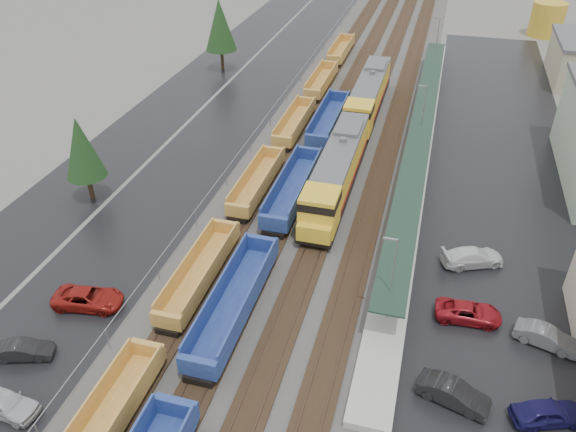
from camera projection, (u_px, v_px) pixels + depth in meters
name	position (u px, v px, depth m)	size (l,w,h in m)	color
ballast_strip	(354.00, 109.00, 76.99)	(20.00, 160.00, 0.08)	#302D2B
trackbed	(354.00, 108.00, 76.92)	(14.60, 160.00, 0.22)	black
west_parking_lot	(250.00, 98.00, 80.33)	(10.00, 160.00, 0.02)	black
west_road	(186.00, 91.00, 82.54)	(9.00, 160.00, 0.02)	black
east_commuter_lot	(501.00, 160.00, 64.80)	(16.00, 100.00, 0.02)	black
station_platform	(419.00, 144.00, 66.51)	(3.00, 80.00, 8.00)	#9E9B93
chainlink_fence	(284.00, 95.00, 76.97)	(0.08, 160.04, 2.02)	gray
tree_west_near	(81.00, 148.00, 54.63)	(3.96, 3.96, 9.00)	#332316
tree_west_far	(220.00, 25.00, 86.13)	(4.84, 4.84, 11.00)	#332316
locomotive_lead	(336.00, 173.00, 56.97)	(3.35, 22.11, 5.00)	black
locomotive_trail	(368.00, 97.00, 73.77)	(3.35, 22.11, 5.00)	black
well_string_yellow	(258.00, 182.00, 58.42)	(2.48, 104.60, 2.20)	olive
well_string_blue	(235.00, 302.00, 43.12)	(2.83, 84.87, 2.51)	navy
storage_tank	(547.00, 19.00, 104.22)	(6.05, 6.05, 6.05)	gold
parked_car_west_a	(4.00, 403.00, 35.89)	(4.72, 1.90, 1.61)	#B7B7BC
parked_car_west_b	(23.00, 350.00, 39.75)	(4.11, 1.43, 1.35)	black
parked_car_west_c	(88.00, 298.00, 44.13)	(5.48, 2.53, 1.52)	maroon
parked_car_east_a	(453.00, 394.00, 36.51)	(4.76, 1.66, 1.57)	black
parked_car_east_b	(468.00, 312.00, 42.92)	(5.00, 2.31, 1.39)	maroon
parked_car_east_c	(473.00, 257.00, 48.47)	(5.37, 2.18, 1.56)	silver
parked_car_east_d	(548.00, 413.00, 35.29)	(4.60, 1.85, 1.57)	#151246
parked_car_east_e	(546.00, 337.00, 40.71)	(4.45, 1.55, 1.47)	#595C5E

